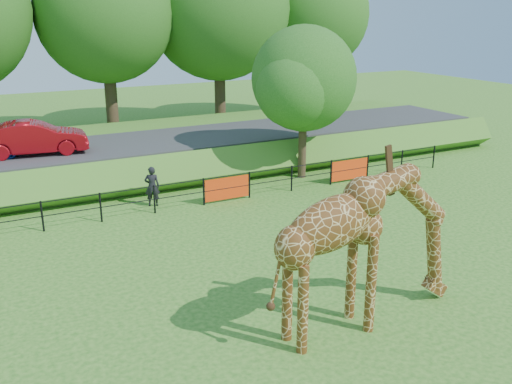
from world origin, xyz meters
TOP-DOWN VIEW (x-y plane):
  - ground at (0.00, 0.00)m, footprint 90.00×90.00m
  - giraffe at (2.09, -1.96)m, footprint 5.50×1.24m
  - perimeter_fence at (0.00, 8.00)m, footprint 28.07×0.10m
  - embankment at (0.00, 15.50)m, footprint 40.00×9.00m
  - road at (0.00, 14.00)m, footprint 40.00×5.00m
  - car_red at (-3.36, 13.69)m, footprint 4.52×2.06m
  - visitor at (0.20, 8.87)m, footprint 0.67×0.54m
  - tree_east at (7.60, 9.63)m, footprint 5.40×4.71m
  - bg_tree_line at (1.89, 22.00)m, footprint 37.30×8.80m

SIDE VIEW (x-z plane):
  - ground at x=0.00m, z-range 0.00..0.00m
  - perimeter_fence at x=0.00m, z-range 0.00..1.10m
  - embankment at x=0.00m, z-range 0.00..1.30m
  - visitor at x=0.20m, z-range 0.00..1.59m
  - road at x=0.00m, z-range 1.30..1.42m
  - giraffe at x=2.09m, z-range 0.00..3.90m
  - car_red at x=-3.36m, z-range 1.42..2.86m
  - tree_east at x=7.60m, z-range 0.90..7.66m
  - bg_tree_line at x=1.89m, z-range 1.28..13.10m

